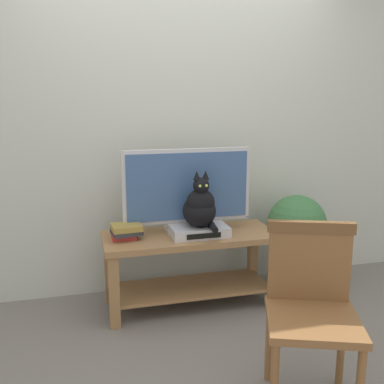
{
  "coord_description": "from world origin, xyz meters",
  "views": [
    {
      "loc": [
        -0.79,
        -2.53,
        1.55
      ],
      "look_at": [
        0.0,
        0.48,
        0.88
      ],
      "focal_mm": 42.17,
      "sensor_mm": 36.0,
      "label": 1
    }
  ],
  "objects_px": {
    "tv": "(188,189)",
    "cat": "(200,207)",
    "media_box": "(199,231)",
    "tv_stand": "(190,256)",
    "potted_plant": "(296,233)",
    "wooden_chair": "(311,300)",
    "book_stack": "(126,231)"
  },
  "relations": [
    {
      "from": "tv_stand",
      "to": "cat",
      "type": "relative_size",
      "value": 3.07
    },
    {
      "from": "book_stack",
      "to": "cat",
      "type": "bearing_deg",
      "value": -8.59
    },
    {
      "from": "cat",
      "to": "potted_plant",
      "type": "bearing_deg",
      "value": 8.91
    },
    {
      "from": "potted_plant",
      "to": "media_box",
      "type": "bearing_deg",
      "value": -172.06
    },
    {
      "from": "tv_stand",
      "to": "book_stack",
      "type": "height_order",
      "value": "book_stack"
    },
    {
      "from": "media_box",
      "to": "wooden_chair",
      "type": "distance_m",
      "value": 1.15
    },
    {
      "from": "tv_stand",
      "to": "potted_plant",
      "type": "relative_size",
      "value": 1.62
    },
    {
      "from": "cat",
      "to": "potted_plant",
      "type": "relative_size",
      "value": 0.53
    },
    {
      "from": "tv_stand",
      "to": "tv",
      "type": "height_order",
      "value": "tv"
    },
    {
      "from": "tv_stand",
      "to": "media_box",
      "type": "height_order",
      "value": "media_box"
    },
    {
      "from": "media_box",
      "to": "book_stack",
      "type": "xyz_separation_m",
      "value": [
        -0.52,
        0.06,
        0.02
      ]
    },
    {
      "from": "cat",
      "to": "wooden_chair",
      "type": "distance_m",
      "value": 1.16
    },
    {
      "from": "cat",
      "to": "wooden_chair",
      "type": "xyz_separation_m",
      "value": [
        0.28,
        -1.1,
        -0.24
      ]
    },
    {
      "from": "cat",
      "to": "wooden_chair",
      "type": "relative_size",
      "value": 0.45
    },
    {
      "from": "wooden_chair",
      "to": "potted_plant",
      "type": "height_order",
      "value": "wooden_chair"
    },
    {
      "from": "tv",
      "to": "wooden_chair",
      "type": "distance_m",
      "value": 1.33
    },
    {
      "from": "wooden_chair",
      "to": "potted_plant",
      "type": "relative_size",
      "value": 1.17
    },
    {
      "from": "potted_plant",
      "to": "wooden_chair",
      "type": "bearing_deg",
      "value": -114.57
    },
    {
      "from": "tv_stand",
      "to": "potted_plant",
      "type": "xyz_separation_m",
      "value": [
        0.89,
        0.06,
        0.09
      ]
    },
    {
      "from": "tv_stand",
      "to": "potted_plant",
      "type": "height_order",
      "value": "potted_plant"
    },
    {
      "from": "cat",
      "to": "wooden_chair",
      "type": "height_order",
      "value": "cat"
    },
    {
      "from": "tv_stand",
      "to": "wooden_chair",
      "type": "relative_size",
      "value": 1.38
    },
    {
      "from": "tv_stand",
      "to": "tv",
      "type": "distance_m",
      "value": 0.5
    },
    {
      "from": "media_box",
      "to": "cat",
      "type": "relative_size",
      "value": 1.0
    },
    {
      "from": "tv",
      "to": "media_box",
      "type": "bearing_deg",
      "value": -69.2
    },
    {
      "from": "wooden_chair",
      "to": "potted_plant",
      "type": "bearing_deg",
      "value": 65.43
    },
    {
      "from": "tv",
      "to": "cat",
      "type": "xyz_separation_m",
      "value": [
        0.05,
        -0.15,
        -0.1
      ]
    },
    {
      "from": "wooden_chair",
      "to": "potted_plant",
      "type": "xyz_separation_m",
      "value": [
        0.56,
        1.23,
        -0.06
      ]
    },
    {
      "from": "tv",
      "to": "media_box",
      "type": "distance_m",
      "value": 0.32
    },
    {
      "from": "tv",
      "to": "tv_stand",
      "type": "bearing_deg",
      "value": -90.02
    },
    {
      "from": "book_stack",
      "to": "tv_stand",
      "type": "bearing_deg",
      "value": -0.41
    },
    {
      "from": "tv",
      "to": "book_stack",
      "type": "xyz_separation_m",
      "value": [
        -0.47,
        -0.07,
        -0.27
      ]
    }
  ]
}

